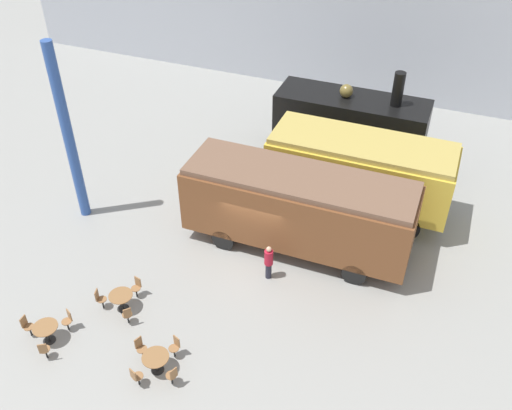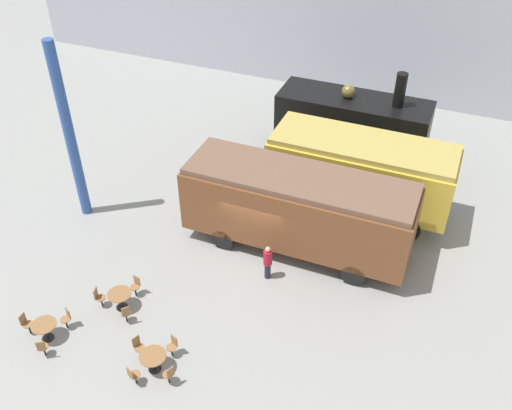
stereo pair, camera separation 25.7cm
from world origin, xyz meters
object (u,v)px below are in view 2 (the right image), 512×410
Objects in this scene: passenger_coach_vintage at (361,169)px; cafe_table_mid at (153,358)px; steam_locomotive at (353,121)px; passenger_coach_wooden at (298,206)px; cafe_table_far at (45,327)px; cafe_table_near at (120,297)px; visitor_person at (268,261)px; cafe_chair_0 at (98,296)px.

passenger_coach_vintage reaches higher than cafe_table_mid.
passenger_coach_wooden is (-0.31, -7.40, -0.06)m from steam_locomotive.
passenger_coach_wooden is 10.33m from cafe_table_far.
passenger_coach_wooden is 10.45× the size of cafe_table_near.
passenger_coach_vintage is at bearing 69.02° from visitor_person.
steam_locomotive is at bearing 85.66° from visitor_person.
cafe_table_far is 8.31m from visitor_person.
cafe_table_far is at bearing -176.02° from cafe_table_mid.
cafe_table_mid is (2.51, -1.92, -0.01)m from cafe_table_near.
passenger_coach_wooden is 5.84× the size of visitor_person.
cafe_table_far is at bearing -113.82° from steam_locomotive.
steam_locomotive is 8.41× the size of cafe_chair_0.
cafe_table_near is 0.97× the size of cafe_table_mid.
passenger_coach_wooden is at bearing -117.14° from passenger_coach_vintage.
cafe_table_near is (-5.15, -13.12, -1.53)m from steam_locomotive.
cafe_table_mid is (-4.04, -10.96, -1.61)m from passenger_coach_vintage.
passenger_coach_vintage is 11.93m from cafe_chair_0.
cafe_chair_0 reaches higher than cafe_table_far.
passenger_coach_wooden reaches higher than cafe_table_near.
passenger_coach_vintage is at bearing 54.03° from cafe_table_far.
passenger_coach_vintage reaches higher than cafe_table_near.
cafe_table_far is (-4.12, -0.29, 0.01)m from cafe_table_mid.
visitor_person is at bearing 18.64° from cafe_chair_0.
cafe_table_mid is 0.58× the size of visitor_person.
cafe_chair_0 is at bearing -113.93° from steam_locomotive.
steam_locomotive is 7.41m from passenger_coach_wooden.
cafe_table_far is 1.00× the size of cafe_chair_0.
cafe_table_far is at bearing -130.15° from cafe_chair_0.
steam_locomotive is 8.44× the size of cafe_table_far.
passenger_coach_wooden is at bearing 49.71° from cafe_table_near.
steam_locomotive is 15.35m from cafe_table_mid.
visitor_person is (6.04, 5.70, 0.28)m from cafe_table_far.
cafe_table_near is 1.01× the size of cafe_table_far.
steam_locomotive is at bearing 66.18° from cafe_table_far.
passenger_coach_vintage is at bearing 34.66° from cafe_chair_0.
cafe_table_far is (-6.77, -15.32, -1.53)m from steam_locomotive.
visitor_person reaches higher than cafe_table_near.
visitor_person is (4.42, 3.50, 0.27)m from cafe_table_near.
cafe_table_far is (-1.61, -2.21, -0.00)m from cafe_table_near.
steam_locomotive is at bearing 87.63° from passenger_coach_wooden.
visitor_person is at bearing 43.37° from cafe_table_far.
cafe_table_far is at bearing -136.63° from visitor_person.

